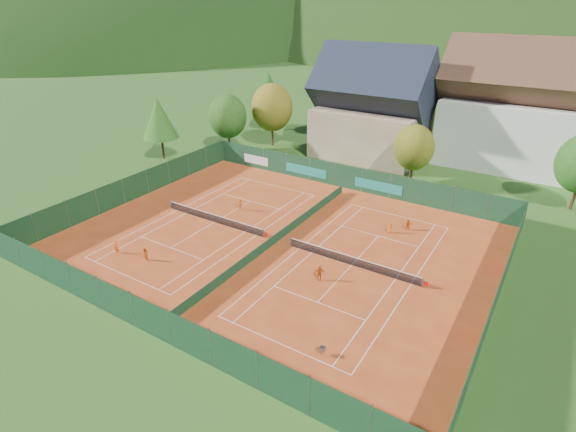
# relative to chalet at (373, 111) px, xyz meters

# --- Properties ---
(ground) EXTENTS (600.00, 600.00, 0.00)m
(ground) POSITION_rel_chalet_xyz_m (3.00, -30.00, -6.64)
(ground) COLOR #285219
(ground) RESTS_ON ground
(clay_pad) EXTENTS (40.00, 32.00, 0.01)m
(clay_pad) POSITION_rel_chalet_xyz_m (3.00, -30.00, -6.62)
(clay_pad) COLOR #B1411A
(clay_pad) RESTS_ON ground
(court_markings_left) EXTENTS (11.03, 23.83, 0.00)m
(court_markings_left) POSITION_rel_chalet_xyz_m (-5.00, -30.00, -6.61)
(court_markings_left) COLOR white
(court_markings_left) RESTS_ON ground
(court_markings_right) EXTENTS (11.03, 23.83, 0.00)m
(court_markings_right) POSITION_rel_chalet_xyz_m (11.00, -30.00, -6.61)
(court_markings_right) COLOR white
(court_markings_right) RESTS_ON ground
(tennis_net_left) EXTENTS (13.30, 0.10, 1.02)m
(tennis_net_left) POSITION_rel_chalet_xyz_m (-4.85, -30.00, -6.12)
(tennis_net_left) COLOR #59595B
(tennis_net_left) RESTS_ON ground
(tennis_net_right) EXTENTS (13.30, 0.10, 1.02)m
(tennis_net_right) POSITION_rel_chalet_xyz_m (11.15, -30.00, -6.12)
(tennis_net_right) COLOR #59595B
(tennis_net_right) RESTS_ON ground
(court_divider) EXTENTS (0.03, 28.80, 1.00)m
(court_divider) POSITION_rel_chalet_xyz_m (3.00, -30.00, -6.12)
(court_divider) COLOR #153A21
(court_divider) RESTS_ON ground
(fence_north) EXTENTS (40.00, 0.10, 3.00)m
(fence_north) POSITION_rel_chalet_xyz_m (2.54, -14.01, -5.16)
(fence_north) COLOR #153B23
(fence_north) RESTS_ON ground
(fence_south) EXTENTS (40.00, 0.04, 3.00)m
(fence_south) POSITION_rel_chalet_xyz_m (3.00, -46.00, -5.12)
(fence_south) COLOR #13351D
(fence_south) RESTS_ON ground
(fence_west) EXTENTS (0.04, 32.00, 3.00)m
(fence_west) POSITION_rel_chalet_xyz_m (-17.00, -30.00, -5.12)
(fence_west) COLOR #14381C
(fence_west) RESTS_ON ground
(fence_east) EXTENTS (0.09, 32.00, 3.00)m
(fence_east) POSITION_rel_chalet_xyz_m (23.00, -29.95, -5.14)
(fence_east) COLOR #153A1C
(fence_east) RESTS_ON ground
(chalet) EXTENTS (16.20, 12.00, 16.00)m
(chalet) POSITION_rel_chalet_xyz_m (0.00, 0.00, 0.00)
(chalet) COLOR #C4AB8A
(chalet) RESTS_ON ground
(hotel_block_a) EXTENTS (21.60, 11.00, 17.25)m
(hotel_block_a) POSITION_rel_chalet_xyz_m (19.00, 6.00, 0.76)
(hotel_block_a) COLOR silver
(hotel_block_a) RESTS_ON ground
(tree_west_front) EXTENTS (5.72, 5.72, 8.69)m
(tree_west_front) POSITION_rel_chalet_xyz_m (-19.00, -10.00, -1.23)
(tree_west_front) COLOR #4A2C1A
(tree_west_front) RESTS_ON ground
(tree_west_mid) EXTENTS (6.44, 6.44, 9.78)m
(tree_west_mid) POSITION_rel_chalet_xyz_m (-15.00, -4.00, -0.56)
(tree_west_mid) COLOR #4A321A
(tree_west_mid) RESTS_ON ground
(tree_west_back) EXTENTS (5.60, 5.60, 10.00)m
(tree_west_back) POSITION_rel_chalet_xyz_m (-21.00, 4.00, 0.11)
(tree_west_back) COLOR #4B331A
(tree_west_back) RESTS_ON ground
(tree_center) EXTENTS (5.01, 5.01, 7.60)m
(tree_center) POSITION_rel_chalet_xyz_m (9.00, -8.00, -1.91)
(tree_center) COLOR #432718
(tree_center) RESTS_ON ground
(tree_west_side) EXTENTS (5.04, 5.04, 9.00)m
(tree_west_side) POSITION_rel_chalet_xyz_m (-25.00, -18.00, -0.56)
(tree_west_side) COLOR #492E1A
(tree_west_side) RESTS_ON ground
(ball_hopper) EXTENTS (0.34, 0.34, 0.80)m
(ball_hopper) POSITION_rel_chalet_xyz_m (14.06, -41.30, -6.07)
(ball_hopper) COLOR slate
(ball_hopper) RESTS_ON ground
(loose_ball_0) EXTENTS (0.07, 0.07, 0.07)m
(loose_ball_0) POSITION_rel_chalet_xyz_m (-6.77, -35.58, -6.59)
(loose_ball_0) COLOR #CCD833
(loose_ball_0) RESTS_ON ground
(loose_ball_1) EXTENTS (0.07, 0.07, 0.07)m
(loose_ball_1) POSITION_rel_chalet_xyz_m (8.24, -39.40, -6.59)
(loose_ball_1) COLOR #CCD833
(loose_ball_1) RESTS_ON ground
(loose_ball_2) EXTENTS (0.07, 0.07, 0.07)m
(loose_ball_2) POSITION_rel_chalet_xyz_m (5.28, -25.19, -6.59)
(loose_ball_2) COLOR #CCD833
(loose_ball_2) RESTS_ON ground
(loose_ball_3) EXTENTS (0.07, 0.07, 0.07)m
(loose_ball_3) POSITION_rel_chalet_xyz_m (-2.29, -19.31, -6.59)
(loose_ball_3) COLOR #CCD833
(loose_ball_3) RESTS_ON ground
(player_left_near) EXTENTS (0.55, 0.41, 1.37)m
(player_left_near) POSITION_rel_chalet_xyz_m (-8.55, -39.76, -5.94)
(player_left_near) COLOR #EB5314
(player_left_near) RESTS_ON ground
(player_left_mid) EXTENTS (0.76, 0.69, 1.29)m
(player_left_mid) POSITION_rel_chalet_xyz_m (-5.25, -39.28, -5.98)
(player_left_mid) COLOR orange
(player_left_mid) RESTS_ON ground
(player_left_far) EXTENTS (0.99, 0.71, 1.39)m
(player_left_far) POSITION_rel_chalet_xyz_m (-4.49, -26.11, -5.93)
(player_left_far) COLOR #DF5013
(player_left_far) RESTS_ON ground
(player_right_near) EXTENTS (0.88, 0.72, 1.40)m
(player_right_near) POSITION_rel_chalet_xyz_m (9.63, -33.58, -5.92)
(player_right_near) COLOR #CC5512
(player_right_near) RESTS_ON ground
(player_right_far_a) EXTENTS (0.69, 0.55, 1.23)m
(player_right_far_a) POSITION_rel_chalet_xyz_m (11.66, -22.34, -6.01)
(player_right_far_a) COLOR orange
(player_right_far_a) RESTS_ON ground
(player_right_far_b) EXTENTS (1.12, 0.89, 1.19)m
(player_right_far_b) POSITION_rel_chalet_xyz_m (12.99, -20.71, -6.03)
(player_right_far_b) COLOR #D55912
(player_right_far_b) RESTS_ON ground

